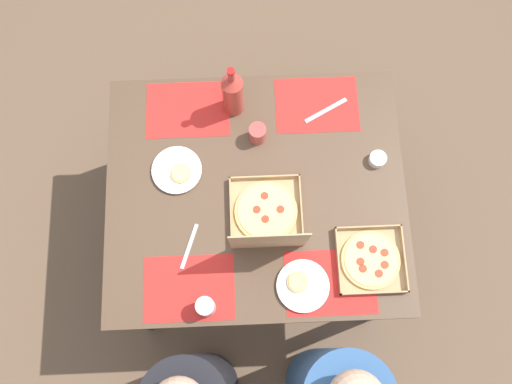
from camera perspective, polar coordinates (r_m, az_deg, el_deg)
ground_plane at (r=3.02m, az=0.00°, el=-4.04°), size 6.00×6.00×0.00m
dining_table at (r=2.39m, az=0.00°, el=-0.78°), size 1.25×1.07×0.77m
placemat_near_left at (r=2.43m, az=6.33°, el=9.00°), size 0.36×0.26×0.00m
placemat_near_right at (r=2.42m, az=-7.08°, el=8.50°), size 0.36×0.26×0.00m
placemat_far_left at (r=2.22m, az=7.74°, el=-9.28°), size 0.36×0.26×0.00m
placemat_far_right at (r=2.22m, az=-6.97°, el=-9.87°), size 0.36×0.26×0.00m
pizza_box_edge_far at (r=2.20m, az=1.11°, el=-2.68°), size 0.29×0.31×0.33m
pizza_box_corner_right at (r=2.25m, az=11.82°, el=-6.92°), size 0.27×0.27×0.04m
plate_middle at (r=2.20m, az=4.83°, el=-9.65°), size 0.21×0.21×0.03m
plate_far_left at (r=2.32m, az=-8.18°, el=2.21°), size 0.21×0.21×0.03m
soda_bottle at (r=2.29m, az=-2.43°, el=10.21°), size 0.09×0.09×0.32m
cup_clear_left at (r=2.31m, az=0.15°, el=6.10°), size 0.07×0.07×0.09m
cup_spare at (r=2.15m, az=-5.24°, el=-11.77°), size 0.07×0.07×0.10m
condiment_bowl at (r=2.36m, az=12.50°, el=3.34°), size 0.07×0.07×0.04m
knife_by_far_left at (r=2.42m, az=7.27°, el=8.40°), size 0.19×0.11×0.00m
fork_by_far_right at (r=2.24m, az=-6.93°, el=-5.62°), size 0.08×0.18×0.00m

